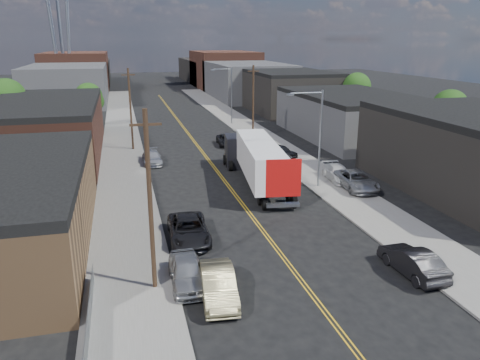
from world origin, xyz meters
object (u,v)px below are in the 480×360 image
car_right_oncoming (413,261)px  car_ahead_truck (227,140)px  car_left_d (152,158)px  car_left_a (187,272)px  car_right_lot_b (338,173)px  car_left_b (218,285)px  semi_truck (255,158)px  car_right_lot_a (356,180)px  car_right_lot_c (280,151)px  car_left_c (189,230)px

car_right_oncoming → car_ahead_truck: (-2.86, 36.83, -0.12)m
car_left_d → car_right_oncoming: (13.00, -29.57, 0.10)m
car_left_a → car_ahead_truck: bearing=74.9°
car_right_lot_b → car_left_b: bearing=-126.5°
car_right_lot_b → car_ahead_truck: car_right_lot_b is taller
car_left_d → car_right_oncoming: car_right_oncoming is taller
car_left_a → car_right_lot_b: bearing=44.9°
semi_truck → car_right_oncoming: size_ratio=3.46×
car_left_b → car_right_oncoming: car_left_b is taller
car_right_lot_a → car_right_lot_c: bearing=104.9°
semi_truck → car_left_c: (-8.10, -11.87, -1.68)m
car_right_lot_c → car_left_c: bearing=-153.7°
car_left_d → car_left_b: bearing=-87.5°
car_left_d → car_ahead_truck: bearing=35.4°
car_left_d → car_right_oncoming: size_ratio=1.00×
car_right_lot_a → car_ahead_truck: bearing=111.4°
car_left_b → car_left_c: size_ratio=0.86×
car_right_oncoming → car_right_lot_b: car_right_oncoming is taller
car_right_lot_a → car_right_lot_b: bearing=100.2°
car_left_d → car_right_lot_b: 20.43m
car_right_oncoming → car_right_lot_b: bearing=-104.7°
car_left_c → car_left_d: bearing=94.9°
semi_truck → car_right_oncoming: (3.94, -19.87, -1.67)m
semi_truck → car_left_d: (-9.06, 9.70, -1.77)m
car_left_d → car_right_lot_c: car_right_lot_c is taller
car_left_a → car_left_b: bearing=-51.9°
car_left_c → car_right_oncoming: bearing=-31.2°
semi_truck → car_left_d: 13.39m
car_right_lot_b → car_ahead_truck: 19.80m
semi_truck → car_ahead_truck: size_ratio=3.44×
car_left_b → car_ahead_truck: bearing=82.1°
car_left_b → car_right_oncoming: (11.60, -0.14, -0.01)m
car_left_a → car_right_lot_b: size_ratio=0.96×
semi_truck → car_right_lot_c: semi_truck is taller
car_ahead_truck → car_right_lot_a: bearing=-67.2°
car_left_d → car_right_lot_a: 22.49m
semi_truck → car_left_a: size_ratio=3.56×
car_right_lot_c → car_ahead_truck: 9.60m
semi_truck → car_right_oncoming: 20.33m
car_left_b → car_right_lot_c: bearing=70.4°
car_right_oncoming → car_ahead_truck: bearing=-87.9°
car_right_oncoming → car_right_lot_a: bearing=-108.4°
car_right_oncoming → car_ahead_truck: 36.94m
car_left_a → car_left_d: (0.00, 27.57, -0.10)m
car_left_a → car_ahead_truck: size_ratio=0.97×
car_right_lot_b → car_right_lot_c: 10.35m
car_left_c → car_right_lot_b: 19.05m
car_left_c → semi_truck: bearing=58.1°
car_left_b → car_right_oncoming: bearing=4.8°
car_left_b → car_right_lot_c: size_ratio=1.13×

